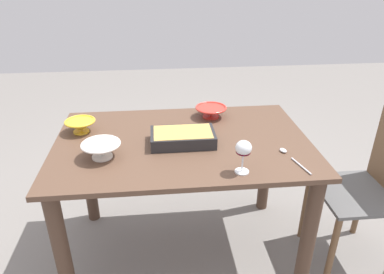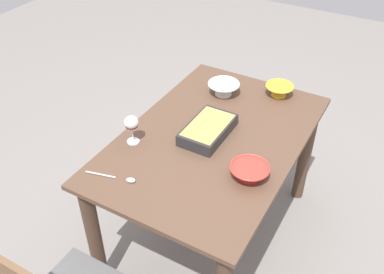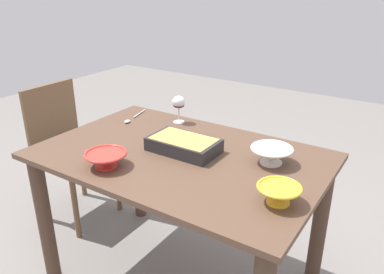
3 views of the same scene
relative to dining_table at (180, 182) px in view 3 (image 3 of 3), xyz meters
name	(u,v)px [view 3 (image 3 of 3)]	position (x,y,z in m)	size (l,w,h in m)	color
dining_table	(180,182)	(0.00, 0.00, 0.00)	(1.33, 0.87, 0.76)	brown
chair	(66,146)	(1.02, -0.14, -0.12)	(0.40, 0.41, 0.90)	#595959
wine_glass	(179,104)	(0.24, -0.34, 0.26)	(0.07, 0.07, 0.16)	white
casserole_dish	(183,144)	(0.00, -0.03, 0.19)	(0.33, 0.19, 0.07)	#262628
mixing_bowl	(279,193)	(-0.54, 0.15, 0.19)	(0.16, 0.16, 0.07)	yellow
small_bowl	(271,154)	(-0.40, -0.14, 0.20)	(0.19, 0.19, 0.08)	white
serving_bowl	(106,158)	(0.19, 0.28, 0.19)	(0.19, 0.19, 0.07)	red
serving_spoon	(132,119)	(0.50, -0.22, 0.16)	(0.08, 0.25, 0.01)	silver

